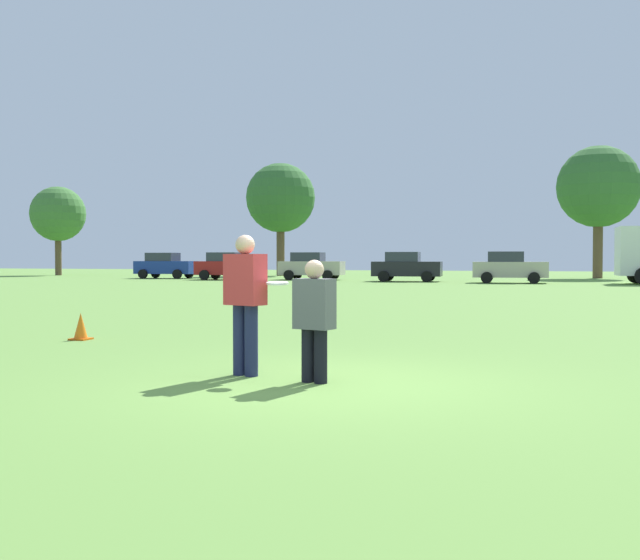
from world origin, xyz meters
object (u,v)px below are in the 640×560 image
(parked_car_mid_left, at_px, (227,266))
(parked_car_mid_right, at_px, (406,267))
(parked_car_near_left, at_px, (165,265))
(parked_car_center, at_px, (311,266))
(parked_car_near_right, at_px, (509,267))
(frisbee, at_px, (277,283))
(player_defender, at_px, (314,315))
(traffic_cone, at_px, (81,327))
(player_thrower, at_px, (245,296))

(parked_car_mid_left, xyz_separation_m, parked_car_mid_right, (12.10, -0.10, 0.00))
(parked_car_near_left, xyz_separation_m, parked_car_mid_right, (17.73, -1.83, 0.00))
(parked_car_center, bearing_deg, parked_car_near_right, -11.59)
(frisbee, xyz_separation_m, parked_car_mid_left, (-18.19, 37.80, -0.22))
(player_defender, bearing_deg, traffic_cone, 149.89)
(player_defender, relative_size, frisbee, 5.26)
(player_thrower, relative_size, traffic_cone, 3.61)
(player_defender, bearing_deg, parked_car_near_right, 90.61)
(player_defender, bearing_deg, player_thrower, 166.07)
(parked_car_center, distance_m, parked_car_mid_right, 6.96)
(traffic_cone, relative_size, parked_car_near_right, 0.11)
(player_thrower, xyz_separation_m, player_defender, (0.97, -0.24, -0.19))
(player_thrower, xyz_separation_m, frisbee, (0.42, 0.00, 0.17))
(traffic_cone, bearing_deg, parked_car_center, 102.38)
(player_defender, height_order, parked_car_near_right, parked_car_near_right)
(parked_car_mid_left, relative_size, parked_car_center, 1.00)
(player_thrower, height_order, parked_car_near_right, parked_car_near_right)
(parked_car_near_left, bearing_deg, parked_car_near_right, -6.74)
(parked_car_near_left, relative_size, parked_car_mid_right, 1.00)
(traffic_cone, bearing_deg, frisbee, -30.80)
(player_thrower, height_order, parked_car_mid_left, parked_car_mid_left)
(player_thrower, bearing_deg, parked_car_mid_left, 115.18)
(player_defender, bearing_deg, parked_car_center, 108.70)
(frisbee, bearing_deg, traffic_cone, 149.20)
(parked_car_center, height_order, parked_car_mid_right, same)
(player_defender, bearing_deg, parked_car_mid_right, 99.94)
(parked_car_near_left, bearing_deg, player_defender, -58.49)
(parked_car_center, xyz_separation_m, parked_car_mid_right, (6.76, -1.66, 0.00))
(frisbee, distance_m, traffic_cone, 5.71)
(player_thrower, xyz_separation_m, parked_car_near_right, (0.58, 36.69, -0.05))
(traffic_cone, height_order, parked_car_center, parked_car_center)
(player_defender, xyz_separation_m, parked_car_near_right, (-0.39, 36.93, 0.13))
(parked_car_center, bearing_deg, parked_car_mid_right, -13.79)
(frisbee, xyz_separation_m, parked_car_near_left, (-23.82, 39.53, -0.22))
(player_thrower, relative_size, parked_car_mid_left, 0.40)
(frisbee, height_order, parked_car_mid_left, parked_car_mid_left)
(parked_car_near_left, relative_size, parked_car_mid_left, 1.00)
(player_thrower, height_order, parked_car_mid_right, parked_car_mid_right)
(player_thrower, distance_m, parked_car_mid_right, 38.12)
(traffic_cone, distance_m, parked_car_mid_right, 34.84)
(traffic_cone, height_order, parked_car_mid_right, parked_car_mid_right)
(parked_car_center, bearing_deg, parked_car_near_left, 179.12)
(player_defender, height_order, traffic_cone, player_defender)
(parked_car_near_left, xyz_separation_m, parked_car_near_right, (23.98, -2.84, 0.00))
(parked_car_near_left, distance_m, parked_car_near_right, 24.15)
(player_defender, height_order, parked_car_center, parked_car_center)
(parked_car_near_right, bearing_deg, player_thrower, -90.91)
(traffic_cone, height_order, parked_car_near_left, parked_car_near_left)
(player_thrower, bearing_deg, parked_car_near_right, 89.09)
(parked_car_center, bearing_deg, player_defender, -71.30)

